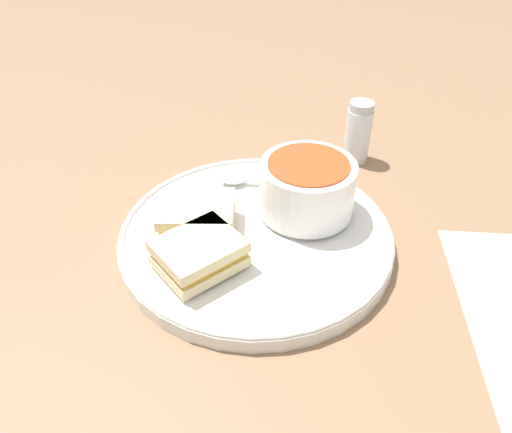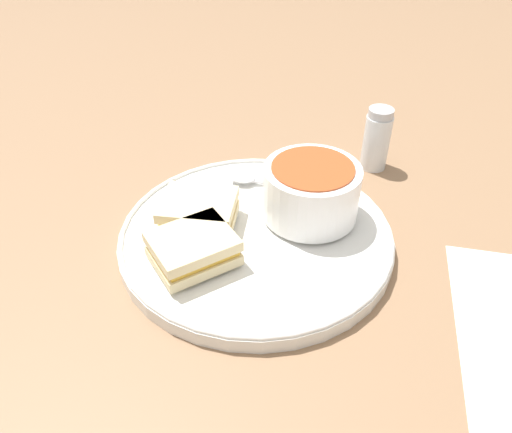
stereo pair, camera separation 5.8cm
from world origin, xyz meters
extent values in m
plane|color=#8E6B4C|center=(0.00, 0.00, 0.00)|extent=(2.40, 2.40, 0.00)
cylinder|color=white|center=(0.00, 0.00, 0.01)|extent=(0.33, 0.33, 0.02)
torus|color=white|center=(0.00, 0.00, 0.02)|extent=(0.32, 0.32, 0.01)
cylinder|color=white|center=(-0.07, -0.03, 0.03)|extent=(0.06, 0.06, 0.01)
cylinder|color=white|center=(-0.07, -0.03, 0.05)|extent=(0.12, 0.12, 0.07)
cylinder|color=#B74C23|center=(-0.07, -0.03, 0.09)|extent=(0.10, 0.10, 0.01)
cube|color=silver|center=(-0.05, -0.09, 0.02)|extent=(0.10, 0.03, 0.00)
ellipsoid|color=silver|center=(0.01, -0.10, 0.03)|extent=(0.04, 0.03, 0.01)
cube|color=beige|center=(0.07, -0.02, 0.03)|extent=(0.10, 0.08, 0.01)
cube|color=gold|center=(0.07, -0.02, 0.04)|extent=(0.09, 0.08, 0.01)
cube|color=beige|center=(0.07, -0.02, 0.05)|extent=(0.10, 0.08, 0.01)
cube|color=beige|center=(0.07, 0.05, 0.03)|extent=(0.11, 0.10, 0.01)
cube|color=gold|center=(0.07, 0.05, 0.04)|extent=(0.10, 0.10, 0.01)
cube|color=beige|center=(0.07, 0.05, 0.05)|extent=(0.11, 0.10, 0.01)
cylinder|color=silver|center=(-0.18, -0.17, 0.04)|extent=(0.04, 0.04, 0.08)
cylinder|color=#B7B7BC|center=(-0.18, -0.17, 0.09)|extent=(0.04, 0.04, 0.01)
camera|label=1|loc=(0.07, 0.45, 0.40)|focal=35.00mm
camera|label=2|loc=(0.02, 0.46, 0.40)|focal=35.00mm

